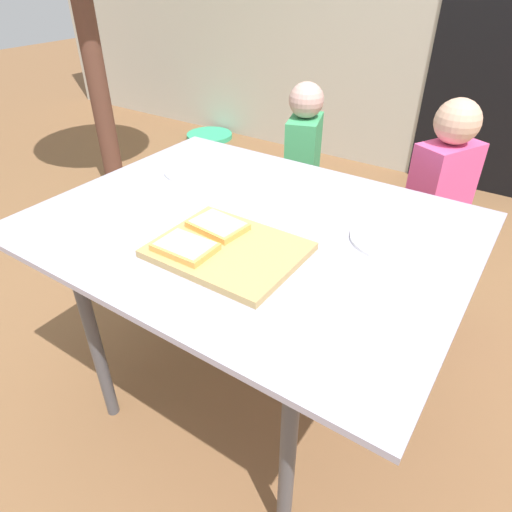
% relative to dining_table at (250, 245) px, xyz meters
% --- Properties ---
extents(ground_plane, '(16.00, 16.00, 0.00)m').
position_rel_dining_table_xyz_m(ground_plane, '(0.00, 0.00, -0.68)').
color(ground_plane, brown).
extents(house_door, '(0.90, 0.02, 2.00)m').
position_rel_dining_table_xyz_m(house_door, '(0.28, 2.43, 0.32)').
color(house_door, black).
rests_on(house_door, ground).
extents(dining_table, '(1.28, 0.99, 0.76)m').
position_rel_dining_table_xyz_m(dining_table, '(0.00, 0.00, 0.00)').
color(dining_table, '#A7A3B9').
rests_on(dining_table, ground).
extents(cutting_board, '(0.39, 0.31, 0.02)m').
position_rel_dining_table_xyz_m(cutting_board, '(0.05, -0.17, 0.09)').
color(cutting_board, tan).
rests_on(cutting_board, dining_table).
extents(pizza_slice_far_left, '(0.17, 0.13, 0.02)m').
position_rel_dining_table_xyz_m(pizza_slice_far_left, '(-0.03, -0.11, 0.11)').
color(pizza_slice_far_left, '#E4A54D').
rests_on(pizza_slice_far_left, cutting_board).
extents(pizza_slice_near_left, '(0.16, 0.11, 0.02)m').
position_rel_dining_table_xyz_m(pizza_slice_near_left, '(-0.04, -0.25, 0.11)').
color(pizza_slice_near_left, '#E4A54D').
rests_on(pizza_slice_near_left, cutting_board).
extents(plate_white_left, '(0.23, 0.23, 0.01)m').
position_rel_dining_table_xyz_m(plate_white_left, '(-0.38, 0.20, 0.09)').
color(plate_white_left, white).
rests_on(plate_white_left, dining_table).
extents(plate_white_right, '(0.23, 0.23, 0.01)m').
position_rel_dining_table_xyz_m(plate_white_right, '(0.39, 0.14, 0.09)').
color(plate_white_right, white).
rests_on(plate_white_right, dining_table).
extents(child_left, '(0.21, 0.27, 0.96)m').
position_rel_dining_table_xyz_m(child_left, '(-0.30, 0.89, -0.13)').
color(child_left, '#475061').
rests_on(child_left, ground).
extents(child_right, '(0.23, 0.28, 1.01)m').
position_rel_dining_table_xyz_m(child_right, '(0.38, 0.77, -0.10)').
color(child_right, '#3A2366').
rests_on(child_right, ground).
extents(garden_hose_coil, '(0.42, 0.42, 0.04)m').
position_rel_dining_table_xyz_m(garden_hose_coil, '(-1.98, 2.20, -0.66)').
color(garden_hose_coil, '#35B37F').
rests_on(garden_hose_coil, ground).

